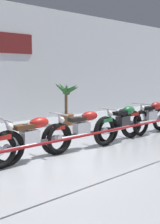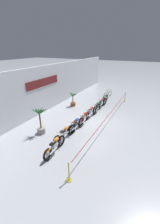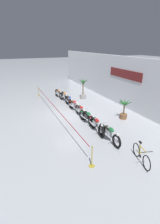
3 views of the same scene
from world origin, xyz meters
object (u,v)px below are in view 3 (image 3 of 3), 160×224
Objects in this scene: motorcycle_red_6 at (96,124)px; potted_palm_right_of_row at (124,109)px; potted_palm_left_of_row at (83,89)px; motorcycle_red_3 at (74,105)px; stanchion_far_left at (49,102)px; bicycle at (141,155)px; motorcycle_red_4 at (81,111)px; motorcycle_orange_0 at (59,93)px; motorcycle_green_7 at (109,134)px; motorcycle_orange_1 at (64,96)px; motorcycle_green_5 at (87,117)px; stanchion_mid_left at (92,160)px; motorcycle_blue_2 at (69,101)px.

motorcycle_red_6 is 2.96m from potted_palm_right_of_row.
motorcycle_red_3 is at bearing -36.56° from potted_palm_left_of_row.
motorcycle_red_6 is at bearing 20.39° from stanchion_far_left.
stanchion_far_left is (-8.31, -2.21, 0.39)m from bicycle.
motorcycle_red_4 is 4.68m from potted_palm_left_of_row.
stanchion_far_left is (-3.78, -4.55, 0.02)m from potted_palm_right_of_row.
motorcycle_orange_0 is 4.09m from motorcycle_red_3.
motorcycle_red_6 is at bearing -71.26° from potted_palm_right_of_row.
potted_palm_right_of_row is (5.79, 0.64, -0.20)m from potted_palm_left_of_row.
stanchion_far_left is at bearing -28.24° from motorcycle_orange_0.
motorcycle_orange_0 is 1.44× the size of potted_palm_right_of_row.
bicycle is (11.62, 0.43, -0.09)m from motorcycle_orange_0.
potted_palm_right_of_row is at bearing 41.95° from motorcycle_red_3.
stanchion_far_left reaches higher than motorcycle_green_7.
potted_palm_left_of_row reaches higher than bicycle.
potted_palm_left_of_row is at bearing 117.14° from stanchion_far_left.
motorcycle_green_5 is (5.48, -0.19, 0.00)m from motorcycle_orange_1.
motorcycle_red_3 is 0.17× the size of stanchion_far_left.
potted_palm_right_of_row is at bearing 50.29° from stanchion_far_left.
motorcycle_orange_0 is at bearing 170.80° from stanchion_mid_left.
motorcycle_green_5 is (2.74, -0.09, 0.01)m from motorcycle_red_3.
potted_palm_right_of_row reaches higher than motorcycle_blue_2.
motorcycle_blue_2 is (1.48, -0.03, -0.01)m from motorcycle_orange_1.
motorcycle_blue_2 is 6.59m from motorcycle_green_7.
stanchion_mid_left is (9.64, -1.95, -0.11)m from motorcycle_orange_1.
motorcycle_green_5 is 1.12× the size of potted_palm_left_of_row.
potted_palm_left_of_row is (-10.31, 1.71, 0.57)m from bicycle.
motorcycle_green_7 is 2.24m from bicycle.
motorcycle_orange_1 reaches higher than motorcycle_red_4.
motorcycle_orange_0 is 0.88× the size of motorcycle_red_6.
motorcycle_orange_0 is 0.94× the size of motorcycle_green_5.
motorcycle_orange_0 is 6.83m from motorcycle_green_5.
motorcycle_green_5 reaches higher than motorcycle_red_4.
stanchion_far_left is at bearing -165.12° from bicycle.
potted_palm_left_of_row reaches higher than motorcycle_green_7.
potted_palm_left_of_row reaches higher than stanchion_far_left.
potted_palm_left_of_row is 5.83m from potted_palm_right_of_row.
potted_palm_left_of_row is (-5.52, 2.15, 0.46)m from motorcycle_green_5.
bicycle is at bearing 1.87° from motorcycle_blue_2.
motorcycle_red_4 is at bearing -179.70° from motorcycle_green_7.
motorcycle_green_7 is 8.37m from potted_palm_left_of_row.
motorcycle_blue_2 is 2.55m from potted_palm_left_of_row.
motorcycle_blue_2 is (2.82, 0.14, -0.00)m from motorcycle_orange_0.
motorcycle_green_5 is 4.52m from stanchion_mid_left.
potted_palm_right_of_row is (1.62, 2.70, 0.28)m from motorcycle_red_4.
motorcycle_red_4 is at bearing -26.30° from potted_palm_left_of_row.
potted_palm_left_of_row is (-4.17, 2.06, 0.47)m from motorcycle_red_4.
motorcycle_orange_1 is 1.45× the size of bicycle.
motorcycle_orange_1 is 0.19× the size of stanchion_far_left.
potted_palm_left_of_row is 4.40m from stanchion_far_left.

